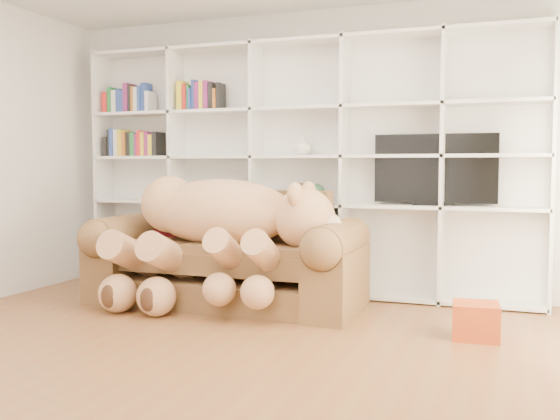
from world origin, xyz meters
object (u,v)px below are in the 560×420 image
at_px(sofa, 228,261).
at_px(teddy_bear, 217,225).
at_px(tv, 435,170).
at_px(gift_box, 476,321).

bearing_deg(sofa, teddy_bear, -91.24).
height_order(sofa, tv, tv).
height_order(sofa, gift_box, sofa).
height_order(gift_box, tv, tv).
distance_m(teddy_bear, gift_box, 2.21).
xyz_separation_m(sofa, gift_box, (2.12, -0.44, -0.25)).
height_order(teddy_bear, tv, tv).
height_order(teddy_bear, gift_box, teddy_bear).
bearing_deg(gift_box, teddy_bear, 173.43).
height_order(sofa, teddy_bear, teddy_bear).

